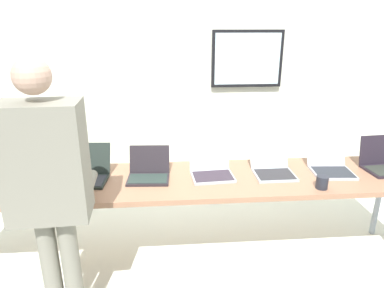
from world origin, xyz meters
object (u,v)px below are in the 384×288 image
at_px(laptop_station_1, 87,172).
at_px(coffee_mug, 322,182).
at_px(laptop_station_3, 211,168).
at_px(person, 49,181).
at_px(laptop_station_5, 330,163).
at_px(laptop_station_2, 149,171).
at_px(laptop_station_4, 272,166).
at_px(workbench, 188,183).
at_px(laptop_station_0, 21,175).

relative_size(laptop_station_1, coffee_mug, 3.80).
xyz_separation_m(laptop_station_3, person, (-1.02, -0.67, 0.24)).
bearing_deg(laptop_station_5, laptop_station_3, -179.03).
bearing_deg(person, coffee_mug, 11.66).
height_order(laptop_station_2, laptop_station_3, laptop_station_3).
bearing_deg(laptop_station_5, laptop_station_1, -179.48).
xyz_separation_m(laptop_station_4, person, (-1.52, -0.68, 0.25)).
bearing_deg(workbench, laptop_station_4, 4.99).
xyz_separation_m(workbench, laptop_station_4, (0.69, 0.06, 0.10)).
distance_m(laptop_station_3, laptop_station_4, 0.50).
height_order(laptop_station_2, coffee_mug, laptop_station_2).
height_order(laptop_station_1, person, person).
height_order(laptop_station_1, laptop_station_3, laptop_station_3).
bearing_deg(coffee_mug, laptop_station_0, 172.64).
height_order(laptop_station_0, person, person).
relative_size(laptop_station_1, laptop_station_5, 0.89).
bearing_deg(laptop_station_4, laptop_station_0, -179.40).
xyz_separation_m(laptop_station_1, coffee_mug, (1.75, -0.30, -0.01)).
xyz_separation_m(laptop_station_1, person, (-0.05, -0.67, 0.24)).
bearing_deg(laptop_station_4, person, -155.83).
relative_size(laptop_station_3, coffee_mug, 3.56).
bearing_deg(laptop_station_1, laptop_station_5, 0.52).
bearing_deg(laptop_station_2, workbench, -7.09).
distance_m(laptop_station_3, person, 1.25).
relative_size(workbench, laptop_station_4, 9.69).
relative_size(laptop_station_3, laptop_station_4, 0.88).
distance_m(workbench, laptop_station_1, 0.79).
relative_size(laptop_station_3, laptop_station_5, 0.83).
relative_size(laptop_station_0, laptop_station_4, 0.93).
bearing_deg(laptop_station_1, person, -94.41).
distance_m(person, coffee_mug, 1.86).
bearing_deg(laptop_station_3, person, -146.74).
relative_size(laptop_station_2, coffee_mug, 3.44).
xyz_separation_m(laptop_station_5, person, (-2.00, -0.69, 0.24)).
height_order(laptop_station_2, person, person).
distance_m(laptop_station_2, laptop_station_5, 1.48).
bearing_deg(laptop_station_3, laptop_station_0, -179.64).
xyz_separation_m(laptop_station_0, laptop_station_3, (1.46, 0.01, 0.01)).
relative_size(workbench, person, 2.16).
height_order(laptop_station_0, laptop_station_2, laptop_station_0).
xyz_separation_m(workbench, laptop_station_0, (-1.27, 0.04, 0.10)).
bearing_deg(workbench, laptop_station_0, 178.23).
bearing_deg(laptop_station_1, laptop_station_2, -1.15).
relative_size(laptop_station_0, person, 0.21).
height_order(laptop_station_4, laptop_station_5, laptop_station_5).
xyz_separation_m(workbench, laptop_station_1, (-0.78, 0.05, 0.10)).
xyz_separation_m(laptop_station_0, laptop_station_5, (2.45, 0.03, 0.00)).
relative_size(laptop_station_4, coffee_mug, 4.03).
distance_m(laptop_station_4, person, 1.68).
distance_m(workbench, laptop_station_4, 0.70).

